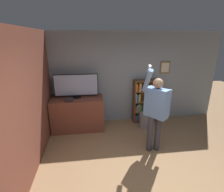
# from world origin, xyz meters

# --- Properties ---
(ground_plane) EXTENTS (14.00, 14.00, 0.00)m
(ground_plane) POSITION_xyz_m (0.00, 0.00, 0.00)
(ground_plane) COLOR #93704C
(wall_back) EXTENTS (6.07, 0.09, 2.70)m
(wall_back) POSITION_xyz_m (0.00, 2.63, 1.35)
(wall_back) COLOR gray
(wall_back) RESTS_ON ground_plane
(wall_side_brick) EXTENTS (0.06, 4.20, 2.70)m
(wall_side_brick) POSITION_xyz_m (-2.06, 1.30, 1.35)
(wall_side_brick) COLOR brown
(wall_side_brick) RESTS_ON ground_plane
(tv_ledge) EXTENTS (1.43, 0.70, 0.93)m
(tv_ledge) POSITION_xyz_m (-1.29, 2.22, 0.46)
(tv_ledge) COLOR brown
(tv_ledge) RESTS_ON ground_plane
(television) EXTENTS (1.18, 0.22, 0.66)m
(television) POSITION_xyz_m (-1.29, 2.27, 1.27)
(television) COLOR black
(television) RESTS_ON tv_ledge
(game_console) EXTENTS (0.19, 0.17, 0.08)m
(game_console) POSITION_xyz_m (-1.47, 2.02, 0.96)
(game_console) COLOR black
(game_console) RESTS_ON tv_ledge
(bookshelf) EXTENTS (0.78, 0.28, 1.32)m
(bookshelf) POSITION_xyz_m (0.69, 2.45, 0.63)
(bookshelf) COLOR brown
(bookshelf) RESTS_ON ground_plane
(person) EXTENTS (0.64, 0.59, 2.03)m
(person) POSITION_xyz_m (0.48, 0.93, 1.06)
(person) COLOR #383842
(person) RESTS_ON ground_plane
(waste_bin) EXTENTS (0.29, 0.29, 0.45)m
(waste_bin) POSITION_xyz_m (0.62, 2.01, 0.22)
(waste_bin) COLOR gray
(waste_bin) RESTS_ON ground_plane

